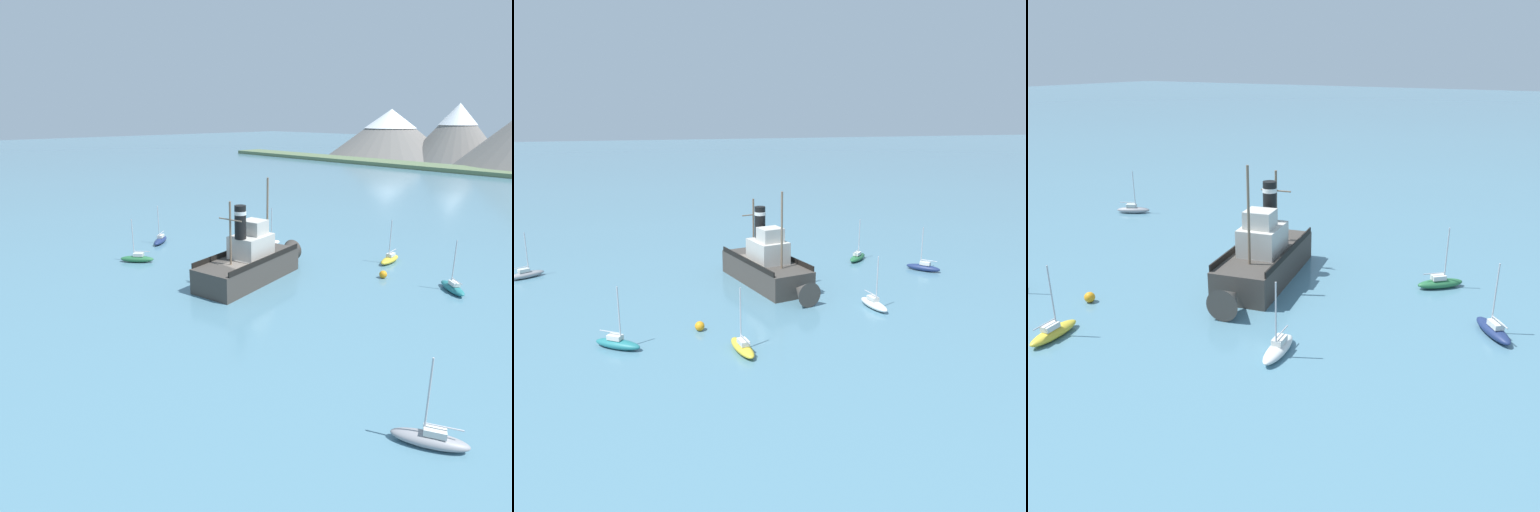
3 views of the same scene
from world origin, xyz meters
TOP-DOWN VIEW (x-y plane):
  - ground_plane at (0.00, 0.00)m, footprint 600.00×600.00m
  - old_tugboat at (-1.20, 2.48)m, footprint 6.71×14.78m
  - sailboat_navy at (-19.13, 2.76)m, footprint 3.29×3.61m
  - sailboat_grey at (22.83, -7.23)m, footprint 3.87×2.75m
  - sailboat_white at (-8.28, 11.87)m, footprint 1.56×3.91m
  - sailboat_teal at (14.08, 14.02)m, footprint 3.71×3.15m
  - sailboat_yellow at (5.32, 17.39)m, footprint 1.57×3.91m
  - sailboat_green at (-14.04, -3.32)m, footprint 3.53×3.40m
  - mooring_buoy at (7.63, 12.44)m, footprint 0.79×0.79m

SIDE VIEW (x-z plane):
  - ground_plane at x=0.00m, z-range 0.00..0.00m
  - mooring_buoy at x=7.63m, z-range 0.00..0.79m
  - sailboat_navy at x=-19.13m, z-range -2.02..2.88m
  - sailboat_grey at x=22.83m, z-range -2.02..2.88m
  - sailboat_white at x=-8.28m, z-range -2.02..2.88m
  - sailboat_teal at x=14.08m, z-range -2.02..2.88m
  - sailboat_yellow at x=5.32m, z-range -2.02..2.88m
  - sailboat_green at x=-14.04m, z-range -2.02..2.88m
  - old_tugboat at x=-1.20m, z-range -3.12..6.78m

